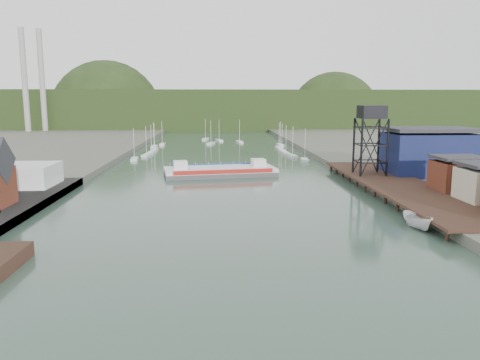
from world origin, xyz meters
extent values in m
plane|color=#2E483A|center=(0.00, 0.00, 0.00)|extent=(600.00, 600.00, 0.00)
cube|color=black|center=(37.00, 45.00, 1.90)|extent=(14.00, 70.00, 0.50)
cylinder|color=black|center=(31.00, 45.00, 0.80)|extent=(0.60, 0.60, 2.20)
cylinder|color=black|center=(43.00, 45.00, 0.80)|extent=(0.60, 0.60, 2.20)
cube|color=silver|center=(-44.00, 50.00, 3.85)|extent=(18.00, 12.00, 4.50)
cylinder|color=black|center=(32.00, 55.00, 8.65)|extent=(0.50, 0.50, 13.00)
cylinder|color=black|center=(38.00, 55.00, 8.65)|extent=(0.50, 0.50, 13.00)
cylinder|color=black|center=(32.00, 61.00, 8.65)|extent=(0.50, 0.50, 13.00)
cylinder|color=black|center=(38.00, 61.00, 8.65)|extent=(0.50, 0.50, 13.00)
cube|color=black|center=(35.00, 58.00, 16.65)|extent=(5.50, 5.50, 3.00)
cube|color=#0C1338|center=(50.00, 60.00, 6.60)|extent=(20.00, 14.00, 10.00)
cube|color=#2D2D33|center=(50.00, 60.00, 12.50)|extent=(20.50, 14.50, 0.80)
cube|color=#5E2D1B|center=(46.00, 38.00, 4.60)|extent=(9.00, 8.00, 6.00)
cube|color=silver|center=(-27.54, 103.89, 0.35)|extent=(2.67, 7.65, 0.90)
cube|color=silver|center=(-25.28, 115.30, 0.35)|extent=(2.81, 7.67, 0.90)
cube|color=silver|center=(-24.71, 124.17, 0.35)|extent=(2.35, 7.59, 0.90)
cube|color=silver|center=(-24.81, 134.09, 0.35)|extent=(2.01, 7.50, 0.90)
cube|color=silver|center=(-26.64, 146.33, 0.35)|extent=(2.00, 7.50, 0.90)
cube|color=silver|center=(-24.32, 156.17, 0.35)|extent=(2.16, 7.54, 0.90)
cube|color=silver|center=(27.56, 99.03, 0.35)|extent=(2.53, 7.62, 0.90)
cube|color=silver|center=(25.46, 110.51, 0.35)|extent=(2.76, 7.67, 0.90)
cube|color=silver|center=(24.46, 119.29, 0.35)|extent=(2.22, 7.56, 0.90)
cube|color=silver|center=(24.27, 128.28, 0.35)|extent=(2.18, 7.54, 0.90)
cube|color=silver|center=(24.67, 139.38, 0.35)|extent=(2.46, 7.61, 0.90)
cube|color=silver|center=(26.78, 150.99, 0.35)|extent=(2.48, 7.61, 0.90)
cube|color=silver|center=(-3.16, 160.00, 0.35)|extent=(3.78, 7.76, 0.90)
cube|color=silver|center=(10.04, 168.00, 0.35)|extent=(3.31, 7.74, 0.90)
cube|color=silver|center=(0.66, 176.00, 0.35)|extent=(3.76, 7.76, 0.90)
cube|color=silver|center=(-6.11, 184.00, 0.35)|extent=(3.40, 7.74, 0.90)
cylinder|color=#A09F9B|center=(-110.00, 230.00, 30.00)|extent=(3.20, 3.20, 60.00)
cylinder|color=#A09F9B|center=(-102.00, 235.00, 30.00)|extent=(3.20, 3.20, 60.00)
cube|color=#1E3015|center=(0.00, 300.00, 12.00)|extent=(500.00, 120.00, 28.00)
sphere|color=#1E3015|center=(-80.00, 300.00, 8.00)|extent=(80.00, 80.00, 80.00)
sphere|color=#1E3015|center=(90.00, 310.00, 6.00)|extent=(70.00, 70.00, 70.00)
cube|color=#4B4B4D|center=(0.07, 71.35, 0.57)|extent=(29.94, 15.75, 1.14)
cube|color=silver|center=(0.07, 71.35, 1.60)|extent=(29.94, 15.75, 0.91)
cube|color=#B41914|center=(0.98, 65.67, 1.82)|extent=(24.79, 4.13, 1.03)
cube|color=#163498|center=(-0.84, 77.04, 1.82)|extent=(24.79, 4.13, 1.03)
cube|color=silver|center=(-10.06, 69.73, 2.96)|extent=(3.92, 3.92, 2.28)
cube|color=silver|center=(10.20, 72.97, 2.96)|extent=(3.92, 3.92, 2.28)
imported|color=silver|center=(29.38, 18.01, 1.27)|extent=(3.53, 6.90, 2.54)
camera|label=1|loc=(-0.98, -48.96, 19.24)|focal=35.00mm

